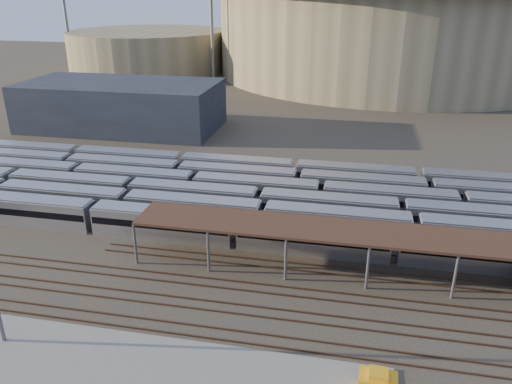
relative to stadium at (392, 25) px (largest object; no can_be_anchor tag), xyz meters
name	(u,v)px	position (x,y,z in m)	size (l,w,h in m)	color
ground	(201,277)	(-25.00, -140.00, -16.47)	(420.00, 420.00, 0.00)	#383026
apron	(90,364)	(-30.00, -155.00, -16.37)	(50.00, 9.00, 0.20)	gray
subway_trains	(258,198)	(-22.26, -121.50, -14.67)	(127.07, 23.90, 3.60)	silver
inspection_shed	(411,238)	(-3.00, -136.00, -11.49)	(60.30, 6.00, 5.30)	slate
empty_tracks	(186,302)	(-25.00, -145.00, -16.38)	(170.00, 9.62, 0.18)	#4C3323
stadium	(392,25)	(0.00, 0.00, 0.00)	(124.00, 124.00, 32.50)	gray
secondary_arena	(148,51)	(-85.00, -10.00, -9.47)	(56.00, 56.00, 14.00)	gray
service_building	(121,105)	(-60.00, -85.00, -11.47)	(42.00, 20.00, 10.00)	#1E232D
floodlight_0	(211,15)	(-55.00, -30.00, 4.18)	(4.00, 1.00, 38.40)	slate
floodlight_1	(65,11)	(-110.00, -20.00, 4.18)	(4.00, 1.00, 38.40)	slate
floodlight_3	(297,8)	(-35.00, 20.00, 4.18)	(4.00, 1.00, 38.40)	slate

